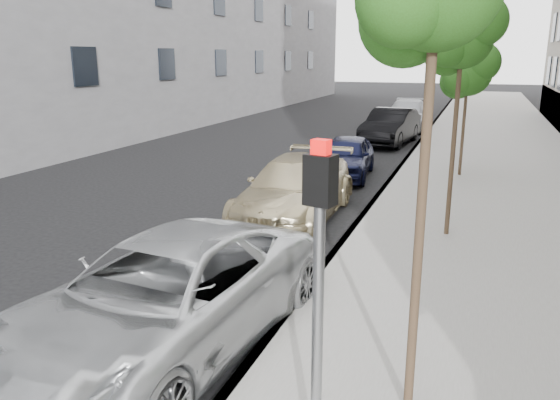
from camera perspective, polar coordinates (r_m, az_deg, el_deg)
The scene contains 10 objects.
sidewalk at distance 28.19m, azimuth 21.27°, elevation 6.03°, with size 6.40×72.00×0.14m, color gray.
curb at distance 28.30m, azimuth 14.91°, elevation 6.57°, with size 0.15×72.00×0.14m, color #9E9B93.
tree_mid at distance 11.93m, azimuth 18.64°, elevation 15.75°, with size 1.61×1.41×4.92m.
tree_far at distance 18.43m, azimuth 19.15°, elevation 12.55°, with size 1.81×1.61×4.18m.
signal_pole at distance 4.69m, azimuth 4.05°, elevation -8.00°, with size 0.27×0.23×3.14m.
minivan at distance 7.62m, azimuth -11.88°, elevation -9.88°, with size 2.56×5.55×1.54m, color silver.
suv at distance 13.37m, azimuth 1.62°, elevation 1.15°, with size 2.10×5.16×1.50m, color #C3B48B.
sedan_blue at distance 18.25m, azimuth 6.93°, elevation 4.54°, with size 1.60×3.98×1.36m, color black.
sedan_black at distance 25.38m, azimuth 11.47°, elevation 7.53°, with size 1.69×4.86×1.60m, color black.
sedan_rear at distance 31.01m, azimuth 13.13°, elevation 8.69°, with size 2.18×5.36×1.56m, color #94969B.
Camera 1 is at (3.67, -3.92, 3.92)m, focal length 35.00 mm.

